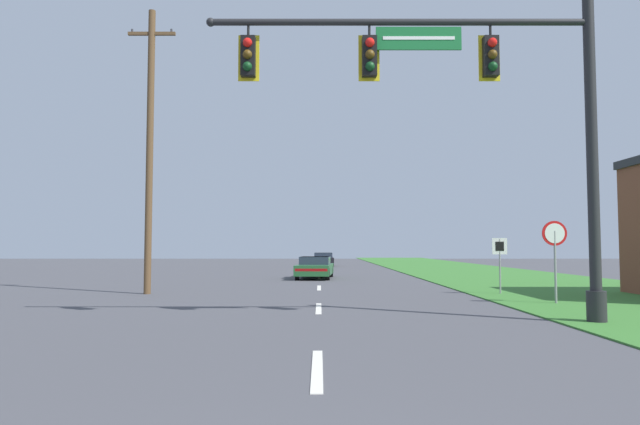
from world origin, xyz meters
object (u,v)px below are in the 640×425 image
at_px(signal_mast, 487,110).
at_px(utility_pole_near, 151,146).
at_px(car_ahead, 316,267).
at_px(stop_sign, 556,243).
at_px(far_car, 324,259).
at_px(route_sign_post, 501,253).

height_order(signal_mast, utility_pole_near, utility_pole_near).
height_order(car_ahead, stop_sign, stop_sign).
height_order(signal_mast, far_car, signal_mast).
bearing_deg(signal_mast, route_sign_post, 70.76).
bearing_deg(utility_pole_near, stop_sign, -15.72).
bearing_deg(utility_pole_near, car_ahead, 59.19).
bearing_deg(signal_mast, car_ahead, 102.78).
height_order(signal_mast, stop_sign, signal_mast).
xyz_separation_m(car_ahead, utility_pole_near, (-6.14, -10.30, 4.94)).
xyz_separation_m(signal_mast, car_ahead, (-4.17, 18.37, -4.34)).
xyz_separation_m(far_car, utility_pole_near, (-6.71, -29.94, 4.94)).
distance_m(car_ahead, utility_pole_near, 12.97).
xyz_separation_m(signal_mast, route_sign_post, (2.73, 7.82, -3.42)).
bearing_deg(car_ahead, stop_sign, -62.15).
bearing_deg(car_ahead, signal_mast, -77.22).
distance_m(stop_sign, utility_pole_near, 14.60).
distance_m(far_car, stop_sign, 34.49).
relative_size(stop_sign, route_sign_post, 1.23).
relative_size(signal_mast, stop_sign, 3.70).
bearing_deg(far_car, route_sign_post, -78.18).
distance_m(stop_sign, route_sign_post, 3.63).
bearing_deg(signal_mast, utility_pole_near, 141.91).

